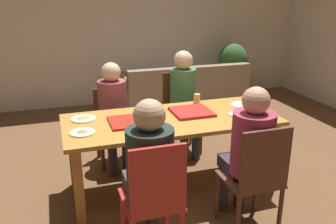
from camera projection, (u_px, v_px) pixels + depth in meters
ground_plane at (171, 188)px, 3.66m from camera, size 20.00×20.00×0.00m
back_wall at (112, 20)px, 6.05m from camera, size 7.06×0.12×2.86m
dining_table at (171, 128)px, 3.44m from camera, size 2.02×0.88×0.76m
chair_0 at (257, 176)px, 2.82m from camera, size 0.43×0.42×0.96m
person_0 at (249, 146)px, 2.89m from camera, size 0.34×0.51×1.23m
chair_1 at (180, 107)px, 4.42m from camera, size 0.41×0.39×0.97m
person_1 at (184, 95)px, 4.23m from camera, size 0.30×0.47×1.26m
chair_2 at (113, 124)px, 4.14m from camera, size 0.40×0.43×0.85m
person_2 at (114, 107)px, 3.94m from camera, size 0.31×0.52×1.18m
chair_3 at (154, 199)px, 2.54m from camera, size 0.41×0.44×0.97m
person_3 at (149, 164)px, 2.60m from camera, size 0.34×0.51×1.22m
pizza_box_0 at (192, 112)px, 3.54m from camera, size 0.38×0.38×0.03m
pizza_box_1 at (129, 121)px, 3.29m from camera, size 0.36×0.36×0.02m
plate_0 at (239, 114)px, 3.48m from camera, size 0.20×0.20×0.03m
plate_1 at (243, 105)px, 3.77m from camera, size 0.25×0.25×0.01m
plate_2 at (83, 118)px, 3.37m from camera, size 0.23×0.23×0.03m
plate_3 at (82, 132)px, 3.05m from camera, size 0.22×0.22×0.03m
drinking_glass_0 at (160, 125)px, 3.08m from camera, size 0.06×0.06×0.11m
drinking_glass_1 at (197, 99)px, 3.83m from camera, size 0.07×0.07×0.10m
couch at (184, 91)px, 6.15m from camera, size 2.08×0.82×0.74m
potted_plant at (232, 68)px, 6.44m from camera, size 0.51×0.51×1.02m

